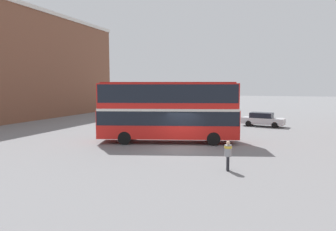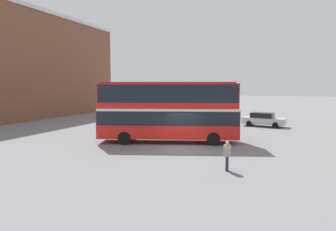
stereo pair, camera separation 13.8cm
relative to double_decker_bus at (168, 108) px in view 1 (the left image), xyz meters
name	(u,v)px [view 1 (the left image)]	position (x,y,z in m)	size (l,w,h in m)	color
ground_plane	(180,149)	(1.68, -1.97, -2.75)	(240.00, 240.00, 0.00)	slate
double_decker_bus	(168,108)	(0.00, 0.00, 0.00)	(11.18, 5.65, 4.80)	red
pedestrian_foreground	(228,152)	(5.76, -6.43, -1.76)	(0.47, 0.47, 1.61)	#232328
parked_car_kerb_near	(263,119)	(6.64, 12.54, -1.97)	(4.76, 2.50, 1.53)	silver
parked_car_kerb_far	(125,116)	(-9.30, 10.16, -1.95)	(4.05, 1.80, 1.57)	navy
parked_car_side_street	(186,114)	(-3.06, 15.38, -1.91)	(4.52, 2.43, 1.68)	silver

